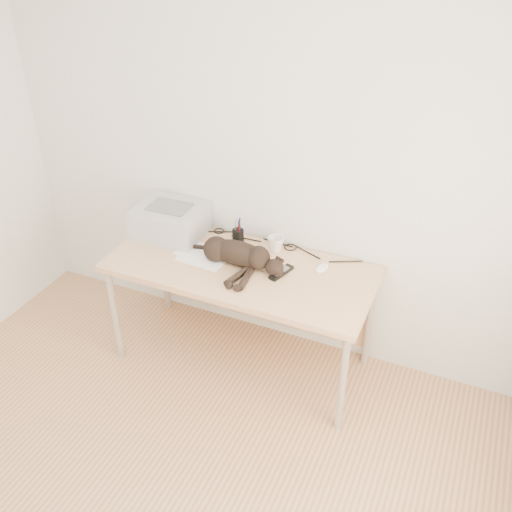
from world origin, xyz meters
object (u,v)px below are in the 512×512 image
at_px(pen_cup, 238,236).
at_px(desk, 247,277).
at_px(printer, 171,220).
at_px(cat, 235,254).
at_px(mug, 276,244).
at_px(mouse, 322,266).

bearing_deg(pen_cup, desk, -49.19).
relative_size(printer, cat, 0.64).
height_order(desk, printer, printer).
relative_size(mug, pen_cup, 0.55).
bearing_deg(pen_cup, cat, -68.90).
height_order(printer, cat, printer).
distance_m(desk, mouse, 0.48).
distance_m(printer, mouse, 1.03).
bearing_deg(cat, mouse, 20.80).
distance_m(printer, mug, 0.70).
bearing_deg(cat, desk, 66.18).
distance_m(printer, cat, 0.55).
bearing_deg(desk, cat, -116.27).
distance_m(mug, pen_cup, 0.25).
height_order(cat, mouse, cat).
bearing_deg(mug, desk, -128.74).
xyz_separation_m(desk, mug, (0.13, 0.16, 0.18)).
relative_size(desk, printer, 3.58).
relative_size(cat, pen_cup, 3.78).
distance_m(cat, mug, 0.29).
xyz_separation_m(mug, mouse, (0.33, -0.07, -0.03)).
bearing_deg(desk, pen_cup, 130.81).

